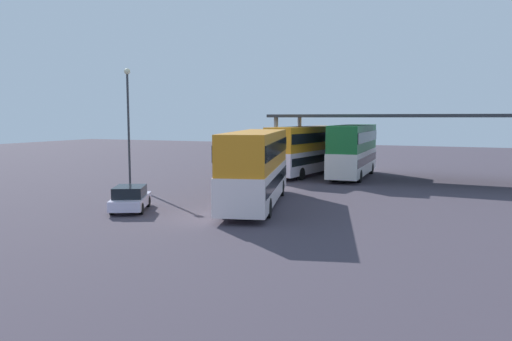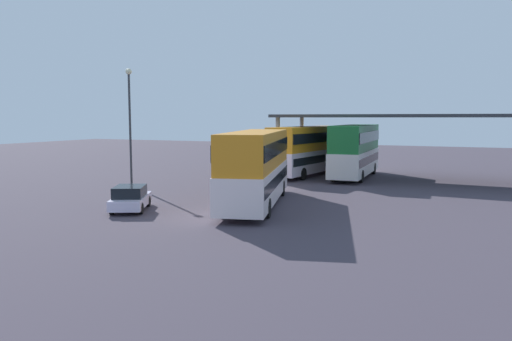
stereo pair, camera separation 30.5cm
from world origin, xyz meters
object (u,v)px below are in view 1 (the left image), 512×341
Objects in this scene: double_decker_main at (256,165)px; parked_hatchback at (130,198)px; double_decker_near_canopy at (306,148)px; double_decker_mid_row at (353,149)px; lamppost_tall at (128,114)px.

double_decker_main reaches higher than parked_hatchback.
double_decker_near_canopy reaches higher than double_decker_main.
double_decker_near_canopy is 4.14m from double_decker_mid_row.
double_decker_near_canopy is 15.72m from lamppost_tall.
double_decker_mid_row is (4.14, -0.17, 0.08)m from double_decker_near_canopy.
parked_hatchback is 20.28m from double_decker_near_canopy.
double_decker_main is at bearing -78.77° from parked_hatchback.
double_decker_near_canopy is (-1.93, 15.59, 0.00)m from double_decker_main.
double_decker_mid_row is at bearing -23.22° from double_decker_main.
double_decker_main is 15.71m from double_decker_near_canopy.
lamppost_tall reaches higher than double_decker_mid_row.
parked_hatchback is 0.36× the size of double_decker_near_canopy.
parked_hatchback is 0.39× the size of double_decker_mid_row.
double_decker_near_canopy is at bearing -36.89° from parked_hatchback.
parked_hatchback is at bearing 112.78° from double_decker_main.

